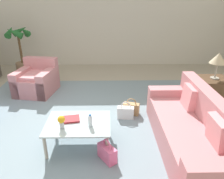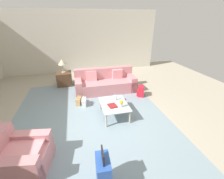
{
  "view_description": "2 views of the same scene",
  "coord_description": "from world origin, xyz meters",
  "px_view_note": "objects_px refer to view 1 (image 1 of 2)",
  "views": [
    {
      "loc": [
        0.88,
        -3.44,
        2.24
      ],
      "look_at": [
        0.93,
        -0.3,
        0.89
      ],
      "focal_mm": 35.0,
      "sensor_mm": 36.0,
      "label": 1
    },
    {
      "loc": [
        -3.21,
        0.45,
        2.61
      ],
      "look_at": [
        -0.03,
        -0.33,
        1.08
      ],
      "focal_mm": 24.0,
      "sensor_mm": 36.0,
      "label": 2
    }
  ],
  "objects_px": {
    "flower_vase": "(61,121)",
    "armchair": "(37,81)",
    "handbag_white": "(126,112)",
    "table_lamp": "(218,59)",
    "coffee_table_book": "(71,119)",
    "couch": "(193,131)",
    "side_table": "(212,90)",
    "handbag_tan": "(131,108)",
    "water_bottle": "(90,121)",
    "handbag_pink": "(107,153)",
    "potted_palm": "(20,48)",
    "coffee_table": "(78,125)"
  },
  "relations": [
    {
      "from": "coffee_table_book",
      "to": "side_table",
      "type": "xyz_separation_m",
      "value": [
        2.92,
        1.42,
        -0.14
      ]
    },
    {
      "from": "armchair",
      "to": "coffee_table",
      "type": "height_order",
      "value": "armchair"
    },
    {
      "from": "handbag_white",
      "to": "potted_palm",
      "type": "height_order",
      "value": "potted_palm"
    },
    {
      "from": "coffee_table_book",
      "to": "handbag_pink",
      "type": "relative_size",
      "value": 0.73
    },
    {
      "from": "flower_vase",
      "to": "armchair",
      "type": "bearing_deg",
      "value": 114.79
    },
    {
      "from": "flower_vase",
      "to": "handbag_tan",
      "type": "bearing_deg",
      "value": 44.22
    },
    {
      "from": "flower_vase",
      "to": "handbag_pink",
      "type": "distance_m",
      "value": 0.82
    },
    {
      "from": "side_table",
      "to": "coffee_table_book",
      "type": "bearing_deg",
      "value": -154.07
    },
    {
      "from": "coffee_table_book",
      "to": "flower_vase",
      "type": "relative_size",
      "value": 1.28
    },
    {
      "from": "coffee_table",
      "to": "side_table",
      "type": "height_order",
      "value": "side_table"
    },
    {
      "from": "coffee_table",
      "to": "coffee_table_book",
      "type": "height_order",
      "value": "coffee_table_book"
    },
    {
      "from": "coffee_table_book",
      "to": "potted_palm",
      "type": "xyz_separation_m",
      "value": [
        -2.08,
        3.62,
        0.35
      ]
    },
    {
      "from": "armchair",
      "to": "handbag_tan",
      "type": "height_order",
      "value": "armchair"
    },
    {
      "from": "handbag_pink",
      "to": "water_bottle",
      "type": "bearing_deg",
      "value": 132.66
    },
    {
      "from": "coffee_table_book",
      "to": "table_lamp",
      "type": "bearing_deg",
      "value": 16.34
    },
    {
      "from": "handbag_white",
      "to": "table_lamp",
      "type": "bearing_deg",
      "value": 18.87
    },
    {
      "from": "couch",
      "to": "water_bottle",
      "type": "relative_size",
      "value": 11.39
    },
    {
      "from": "armchair",
      "to": "handbag_tan",
      "type": "relative_size",
      "value": 2.93
    },
    {
      "from": "water_bottle",
      "to": "side_table",
      "type": "bearing_deg",
      "value": 31.61
    },
    {
      "from": "armchair",
      "to": "couch",
      "type": "bearing_deg",
      "value": -36.31
    },
    {
      "from": "handbag_white",
      "to": "coffee_table_book",
      "type": "bearing_deg",
      "value": -141.56
    },
    {
      "from": "flower_vase",
      "to": "side_table",
      "type": "xyz_separation_m",
      "value": [
        3.02,
        1.65,
        -0.25
      ]
    },
    {
      "from": "coffee_table_book",
      "to": "potted_palm",
      "type": "distance_m",
      "value": 4.19
    },
    {
      "from": "armchair",
      "to": "coffee_table_book",
      "type": "distance_m",
      "value": 2.39
    },
    {
      "from": "couch",
      "to": "coffee_table_book",
      "type": "height_order",
      "value": "couch"
    },
    {
      "from": "water_bottle",
      "to": "coffee_table_book",
      "type": "relative_size",
      "value": 0.78
    },
    {
      "from": "coffee_table_book",
      "to": "handbag_white",
      "type": "xyz_separation_m",
      "value": [
        0.93,
        0.74,
        -0.3
      ]
    },
    {
      "from": "handbag_white",
      "to": "handbag_tan",
      "type": "bearing_deg",
      "value": 51.4
    },
    {
      "from": "couch",
      "to": "handbag_tan",
      "type": "distance_m",
      "value": 1.39
    },
    {
      "from": "couch",
      "to": "table_lamp",
      "type": "relative_size",
      "value": 4.08
    },
    {
      "from": "water_bottle",
      "to": "handbag_pink",
      "type": "xyz_separation_m",
      "value": [
        0.25,
        -0.27,
        -0.38
      ]
    },
    {
      "from": "coffee_table",
      "to": "handbag_tan",
      "type": "distance_m",
      "value": 1.38
    },
    {
      "from": "couch",
      "to": "water_bottle",
      "type": "bearing_deg",
      "value": 180.0
    },
    {
      "from": "water_bottle",
      "to": "table_lamp",
      "type": "height_order",
      "value": "table_lamp"
    },
    {
      "from": "coffee_table_book",
      "to": "flower_vase",
      "type": "bearing_deg",
      "value": -123.1
    },
    {
      "from": "armchair",
      "to": "potted_palm",
      "type": "distance_m",
      "value": 1.85
    },
    {
      "from": "coffee_table_book",
      "to": "handbag_pink",
      "type": "bearing_deg",
      "value": -48.02
    },
    {
      "from": "handbag_tan",
      "to": "coffee_table",
      "type": "bearing_deg",
      "value": -133.83
    },
    {
      "from": "couch",
      "to": "table_lamp",
      "type": "xyz_separation_m",
      "value": [
        1.01,
        1.6,
        0.71
      ]
    },
    {
      "from": "armchair",
      "to": "handbag_pink",
      "type": "height_order",
      "value": "armchair"
    },
    {
      "from": "table_lamp",
      "to": "couch",
      "type": "bearing_deg",
      "value": -122.19
    },
    {
      "from": "side_table",
      "to": "table_lamp",
      "type": "relative_size",
      "value": 1.07
    },
    {
      "from": "handbag_white",
      "to": "handbag_tan",
      "type": "xyz_separation_m",
      "value": [
        0.12,
        0.16,
        0.0
      ]
    },
    {
      "from": "couch",
      "to": "flower_vase",
      "type": "relative_size",
      "value": 11.33
    },
    {
      "from": "table_lamp",
      "to": "handbag_white",
      "type": "bearing_deg",
      "value": -161.13
    },
    {
      "from": "flower_vase",
      "to": "table_lamp",
      "type": "bearing_deg",
      "value": 28.65
    },
    {
      "from": "water_bottle",
      "to": "side_table",
      "type": "height_order",
      "value": "water_bottle"
    },
    {
      "from": "couch",
      "to": "water_bottle",
      "type": "xyz_separation_m",
      "value": [
        -1.59,
        0.0,
        0.2
      ]
    },
    {
      "from": "armchair",
      "to": "flower_vase",
      "type": "height_order",
      "value": "armchair"
    },
    {
      "from": "coffee_table_book",
      "to": "side_table",
      "type": "bearing_deg",
      "value": 16.34
    }
  ]
}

